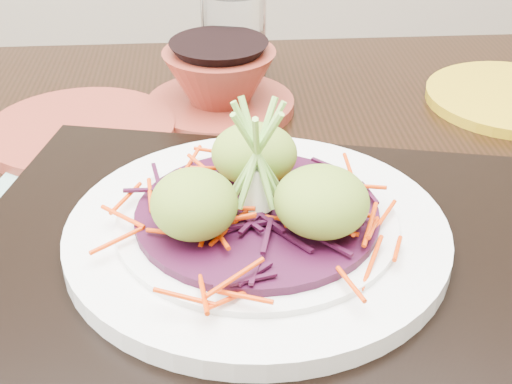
{
  "coord_description": "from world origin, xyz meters",
  "views": [
    {
      "loc": [
        0.01,
        -0.5,
        1.11
      ],
      "look_at": [
        0.03,
        -0.06,
        0.83
      ],
      "focal_mm": 50.0,
      "sensor_mm": 36.0,
      "label": 1
    }
  ],
  "objects_px": {
    "white_plate": "(257,231)",
    "terracotta_bowl_set": "(220,84)",
    "terracotta_side_plate": "(81,131)",
    "water_glass": "(234,38)",
    "dining_table": "(285,301)",
    "serving_tray": "(257,251)"
  },
  "relations": [
    {
      "from": "dining_table",
      "to": "white_plate",
      "type": "xyz_separation_m",
      "value": [
        -0.03,
        -0.08,
        0.14
      ]
    },
    {
      "from": "dining_table",
      "to": "terracotta_bowl_set",
      "type": "relative_size",
      "value": 7.81
    },
    {
      "from": "water_glass",
      "to": "terracotta_bowl_set",
      "type": "distance_m",
      "value": 0.08
    },
    {
      "from": "water_glass",
      "to": "dining_table",
      "type": "bearing_deg",
      "value": -81.54
    },
    {
      "from": "dining_table",
      "to": "white_plate",
      "type": "bearing_deg",
      "value": -112.18
    },
    {
      "from": "white_plate",
      "to": "water_glass",
      "type": "xyz_separation_m",
      "value": [
        -0.01,
        0.36,
        0.02
      ]
    },
    {
      "from": "terracotta_bowl_set",
      "to": "white_plate",
      "type": "bearing_deg",
      "value": -84.08
    },
    {
      "from": "white_plate",
      "to": "terracotta_side_plate",
      "type": "height_order",
      "value": "white_plate"
    },
    {
      "from": "white_plate",
      "to": "terracotta_bowl_set",
      "type": "bearing_deg",
      "value": 95.92
    },
    {
      "from": "white_plate",
      "to": "terracotta_side_plate",
      "type": "bearing_deg",
      "value": 127.62
    },
    {
      "from": "serving_tray",
      "to": "terracotta_bowl_set",
      "type": "xyz_separation_m",
      "value": [
        -0.03,
        0.28,
        0.02
      ]
    },
    {
      "from": "white_plate",
      "to": "water_glass",
      "type": "relative_size",
      "value": 2.65
    },
    {
      "from": "dining_table",
      "to": "serving_tray",
      "type": "xyz_separation_m",
      "value": [
        -0.03,
        -0.08,
        0.12
      ]
    },
    {
      "from": "white_plate",
      "to": "terracotta_side_plate",
      "type": "xyz_separation_m",
      "value": [
        -0.17,
        0.22,
        -0.03
      ]
    },
    {
      "from": "serving_tray",
      "to": "terracotta_bowl_set",
      "type": "distance_m",
      "value": 0.28
    },
    {
      "from": "dining_table",
      "to": "white_plate",
      "type": "relative_size",
      "value": 4.55
    },
    {
      "from": "dining_table",
      "to": "white_plate",
      "type": "height_order",
      "value": "white_plate"
    },
    {
      "from": "serving_tray",
      "to": "white_plate",
      "type": "relative_size",
      "value": 1.54
    },
    {
      "from": "dining_table",
      "to": "terracotta_side_plate",
      "type": "height_order",
      "value": "terracotta_side_plate"
    },
    {
      "from": "serving_tray",
      "to": "water_glass",
      "type": "xyz_separation_m",
      "value": [
        -0.01,
        0.36,
        0.04
      ]
    },
    {
      "from": "dining_table",
      "to": "terracotta_bowl_set",
      "type": "distance_m",
      "value": 0.25
    },
    {
      "from": "terracotta_side_plate",
      "to": "water_glass",
      "type": "distance_m",
      "value": 0.21
    }
  ]
}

